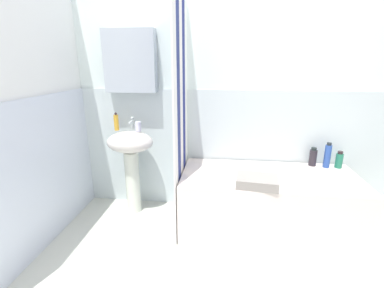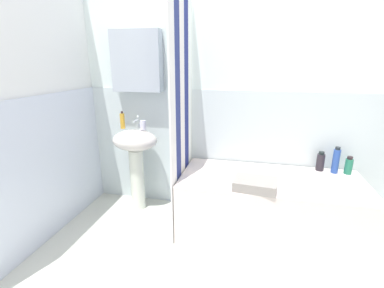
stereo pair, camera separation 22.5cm
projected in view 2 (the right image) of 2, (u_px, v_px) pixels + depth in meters
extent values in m
cube|color=white|center=(244.00, 90.00, 2.48)|extent=(3.60, 0.05, 2.40)
cube|color=silver|center=(241.00, 153.00, 2.62)|extent=(3.60, 0.02, 1.20)
cube|color=silver|center=(137.00, 61.00, 2.53)|extent=(0.48, 0.12, 0.56)
cube|color=white|center=(17.00, 98.00, 1.95)|extent=(0.05, 1.81, 2.40)
cube|color=silver|center=(35.00, 175.00, 2.12)|extent=(0.02, 1.81, 1.20)
cylinder|color=silver|center=(137.00, 180.00, 2.72)|extent=(0.14, 0.14, 0.62)
ellipsoid|color=silver|center=(135.00, 140.00, 2.60)|extent=(0.44, 0.34, 0.20)
cylinder|color=silver|center=(138.00, 125.00, 2.66)|extent=(0.03, 0.03, 0.05)
cylinder|color=silver|center=(136.00, 121.00, 2.60)|extent=(0.02, 0.10, 0.02)
sphere|color=silver|center=(138.00, 117.00, 2.64)|extent=(0.03, 0.03, 0.03)
cylinder|color=gold|center=(122.00, 121.00, 2.62)|extent=(0.04, 0.04, 0.15)
sphere|color=#2D1D21|center=(122.00, 112.00, 2.60)|extent=(0.02, 0.02, 0.02)
cylinder|color=silver|center=(143.00, 125.00, 2.58)|extent=(0.06, 0.06, 0.09)
cube|color=silver|center=(269.00, 206.00, 2.32)|extent=(1.50, 0.68, 0.52)
cube|color=white|center=(173.00, 125.00, 2.02)|extent=(0.01, 0.14, 2.00)
cube|color=navy|center=(178.00, 121.00, 2.14)|extent=(0.01, 0.14, 2.00)
cube|color=white|center=(182.00, 118.00, 2.27)|extent=(0.01, 0.14, 2.00)
cube|color=navy|center=(186.00, 115.00, 2.40)|extent=(0.01, 0.14, 2.00)
cube|color=white|center=(190.00, 112.00, 2.53)|extent=(0.01, 0.14, 2.00)
cylinder|color=#237857|center=(349.00, 166.00, 2.32)|extent=(0.06, 0.06, 0.13)
cylinder|color=#2B2022|center=(350.00, 158.00, 2.30)|extent=(0.04, 0.04, 0.02)
cylinder|color=#2A4DA2|center=(336.00, 161.00, 2.33)|extent=(0.06, 0.06, 0.21)
cylinder|color=#20272B|center=(338.00, 148.00, 2.30)|extent=(0.04, 0.04, 0.02)
cylinder|color=#2A252D|center=(320.00, 162.00, 2.40)|extent=(0.07, 0.07, 0.15)
cylinder|color=black|center=(322.00, 153.00, 2.37)|extent=(0.05, 0.05, 0.02)
cube|color=gray|center=(255.00, 184.00, 2.06)|extent=(0.34, 0.26, 0.07)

